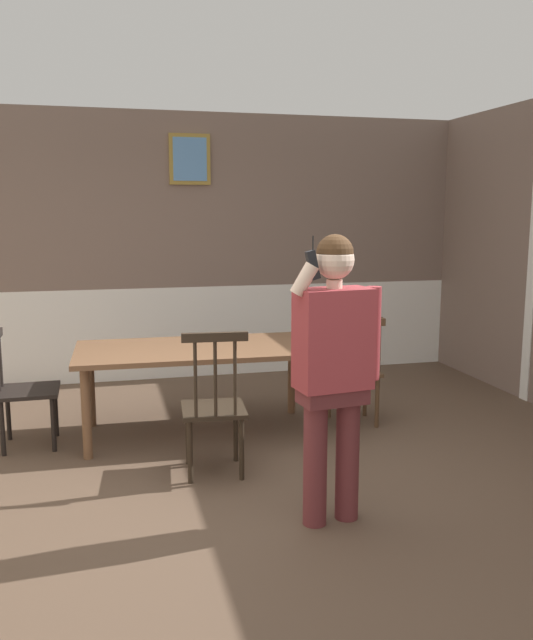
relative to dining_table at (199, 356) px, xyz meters
The scene contains 7 objects.
ground_plane 1.41m from the dining_table, 87.71° to the right, with size 7.13×7.13×0.00m, color brown.
room_back_partition 2.10m from the dining_table, 88.53° to the left, with size 6.48×0.17×2.87m.
dining_table is the anchor object (origin of this frame).
chair_near_window 0.89m from the dining_table, 91.73° to the right, with size 0.47×0.47×1.04m.
chair_by_doorway 1.39m from the dining_table, ahead, with size 0.45×0.45×0.95m.
chair_at_table_head 1.39m from the dining_table, behind, with size 0.46×0.46×0.92m.
person_figure 1.86m from the dining_table, 73.03° to the right, with size 0.58×0.29×1.70m.
Camera 1 is at (-0.79, -3.97, 1.83)m, focal length 36.86 mm.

